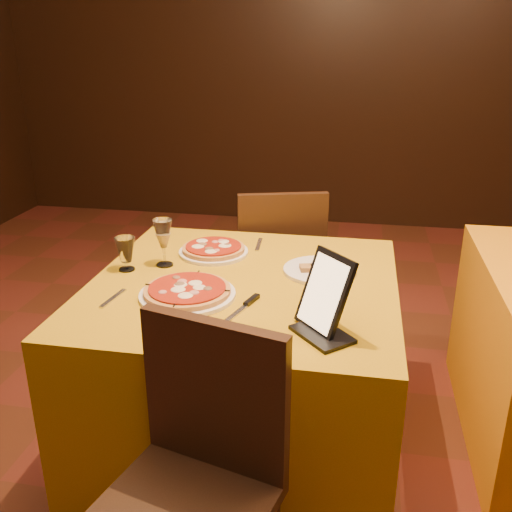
% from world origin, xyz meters
% --- Properties ---
extents(wall_back, '(6.00, 0.01, 2.80)m').
position_xyz_m(wall_back, '(0.00, 3.50, 1.40)').
color(wall_back, black).
rests_on(wall_back, floor).
extents(main_table, '(1.10, 1.10, 0.75)m').
position_xyz_m(main_table, '(-0.24, 0.35, 0.38)').
color(main_table, '#B7880B').
rests_on(main_table, floor).
extents(chair_main_far, '(0.59, 0.59, 0.91)m').
position_xyz_m(chair_main_far, '(-0.24, 1.19, 0.46)').
color(chair_main_far, black).
rests_on(chair_main_far, floor).
extents(pizza_near, '(0.33, 0.33, 0.03)m').
position_xyz_m(pizza_near, '(-0.40, 0.19, 0.77)').
color(pizza_near, white).
rests_on(pizza_near, main_table).
extents(pizza_far, '(0.28, 0.28, 0.03)m').
position_xyz_m(pizza_far, '(-0.42, 0.60, 0.77)').
color(pizza_far, white).
rests_on(pizza_far, main_table).
extents(cutlet_dish, '(0.28, 0.28, 0.03)m').
position_xyz_m(cutlet_dish, '(0.03, 0.49, 0.76)').
color(cutlet_dish, white).
rests_on(cutlet_dish, main_table).
extents(wine_glass, '(0.09, 0.09, 0.19)m').
position_xyz_m(wine_glass, '(-0.57, 0.44, 0.84)').
color(wine_glass, tan).
rests_on(wine_glass, main_table).
extents(water_glass, '(0.09, 0.09, 0.13)m').
position_xyz_m(water_glass, '(-0.70, 0.37, 0.81)').
color(water_glass, white).
rests_on(water_glass, main_table).
extents(tablet, '(0.19, 0.19, 0.23)m').
position_xyz_m(tablet, '(0.07, 0.04, 0.87)').
color(tablet, black).
rests_on(tablet, main_table).
extents(knife, '(0.08, 0.21, 0.01)m').
position_xyz_m(knife, '(-0.20, 0.10, 0.75)').
color(knife, silver).
rests_on(knife, main_table).
extents(fork_near, '(0.04, 0.15, 0.01)m').
position_xyz_m(fork_near, '(-0.64, 0.12, 0.75)').
color(fork_near, '#B7B5BD').
rests_on(fork_near, main_table).
extents(fork_far, '(0.03, 0.15, 0.01)m').
position_xyz_m(fork_far, '(-0.25, 0.74, 0.75)').
color(fork_far, silver).
rests_on(fork_far, main_table).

